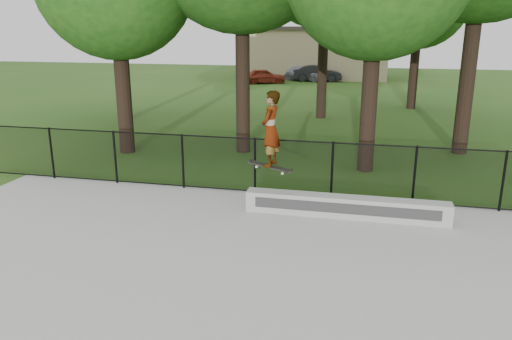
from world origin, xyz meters
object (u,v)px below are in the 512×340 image
Objects in this scene: grind_ledge at (346,207)px; car_c at (305,73)px; car_b at (317,73)px; car_a at (264,76)px; skater_airborne at (271,130)px.

car_c is (-4.99, 30.39, 0.28)m from grind_ledge.
car_c is (-1.05, 0.33, -0.05)m from car_b.
car_a is at bearing 117.44° from car_b.
car_b reaches higher than car_a.
car_a is 4.65m from car_b.
skater_airborne is (-1.73, -0.26, 1.77)m from grind_ledge.
car_b is 1.10m from car_c.
car_b is (-3.93, 30.06, 0.34)m from grind_ledge.
car_c is at bearing 96.07° from skater_airborne.
car_b reaches higher than car_c.
skater_airborne is (2.21, -30.32, 1.44)m from car_b.
car_c is at bearing 66.28° from car_b.
car_b is 1.89× the size of skater_airborne.
car_a is 28.45m from skater_airborne.
grind_ledge is at bearing -178.63° from car_b.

